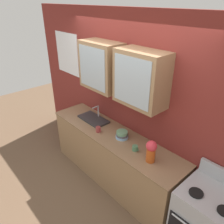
# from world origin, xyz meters

# --- Properties ---
(ground_plane) EXTENTS (10.00, 10.00, 0.00)m
(ground_plane) POSITION_xyz_m (0.00, 0.00, 0.00)
(ground_plane) COLOR brown
(back_wall_unit) EXTENTS (4.93, 0.46, 2.66)m
(back_wall_unit) POSITION_xyz_m (-0.01, 0.31, 1.44)
(back_wall_unit) COLOR maroon
(back_wall_unit) RESTS_ON ground_plane
(counter) EXTENTS (2.49, 0.61, 0.89)m
(counter) POSITION_xyz_m (0.00, 0.00, 0.45)
(counter) COLOR #93704C
(counter) RESTS_ON ground_plane
(stove_range) EXTENTS (0.68, 0.63, 1.07)m
(stove_range) POSITION_xyz_m (1.62, -0.00, 0.45)
(stove_range) COLOR #ADAFB5
(stove_range) RESTS_ON ground_plane
(sink_faucet) EXTENTS (0.55, 0.29, 0.24)m
(sink_faucet) POSITION_xyz_m (-0.55, 0.05, 0.91)
(sink_faucet) COLOR #2D2D30
(sink_faucet) RESTS_ON counter
(bowl_stack) EXTENTS (0.19, 0.19, 0.11)m
(bowl_stack) POSITION_xyz_m (0.17, 0.04, 0.95)
(bowl_stack) COLOR #8CB7E0
(bowl_stack) RESTS_ON counter
(vase) EXTENTS (0.14, 0.14, 0.31)m
(vase) POSITION_xyz_m (0.79, -0.06, 1.06)
(vase) COLOR #BF4C19
(vase) RESTS_ON counter
(cup_near_sink) EXTENTS (0.11, 0.08, 0.09)m
(cup_near_sink) POSITION_xyz_m (-0.20, -0.12, 0.94)
(cup_near_sink) COLOR #993838
(cup_near_sink) RESTS_ON counter
(cup_near_bowls) EXTENTS (0.11, 0.08, 0.08)m
(cup_near_bowls) POSITION_xyz_m (0.51, -0.04, 0.93)
(cup_near_bowls) COLOR #4C7F59
(cup_near_bowls) RESTS_ON counter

